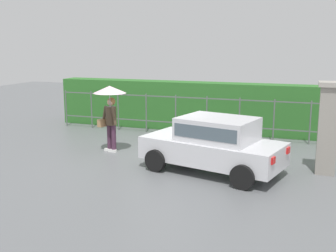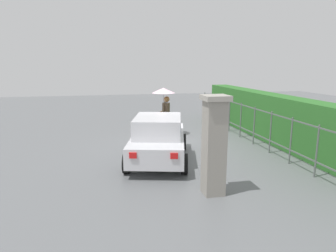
% 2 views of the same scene
% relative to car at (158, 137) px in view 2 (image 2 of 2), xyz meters
% --- Properties ---
extents(ground_plane, '(40.00, 40.00, 0.00)m').
position_rel_car_xyz_m(ground_plane, '(-1.73, 0.70, -0.80)').
color(ground_plane, slate).
extents(car, '(3.99, 2.56, 1.48)m').
position_rel_car_xyz_m(car, '(0.00, 0.00, 0.00)').
color(car, silver).
rests_on(car, ground).
extents(pedestrian, '(1.01, 1.01, 2.10)m').
position_rel_car_xyz_m(pedestrian, '(-3.53, 0.92, 0.78)').
color(pedestrian, '#47283D').
rests_on(pedestrian, ground).
extents(gate_pillar, '(0.60, 0.60, 2.42)m').
position_rel_car_xyz_m(gate_pillar, '(2.80, 0.85, 0.44)').
color(gate_pillar, gray).
rests_on(gate_pillar, ground).
extents(fence_section, '(10.83, 0.05, 1.50)m').
position_rel_car_xyz_m(fence_section, '(-1.82, 4.03, 0.02)').
color(fence_section, '#59605B').
rests_on(fence_section, ground).
extents(hedge_row, '(11.78, 0.90, 1.90)m').
position_rel_car_xyz_m(hedge_row, '(-1.82, 5.09, 0.15)').
color(hedge_row, '#2D6B28').
rests_on(hedge_row, ground).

